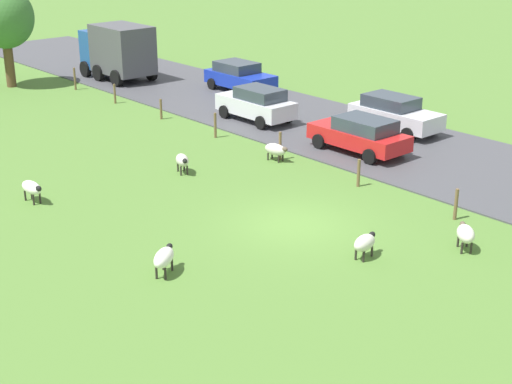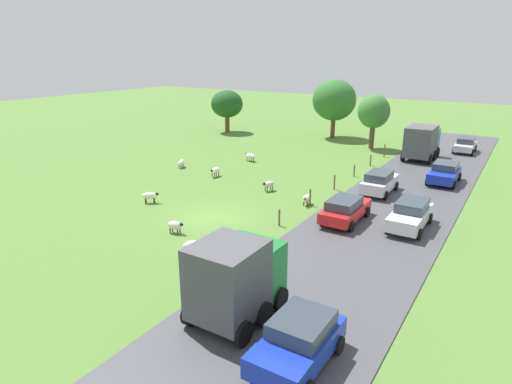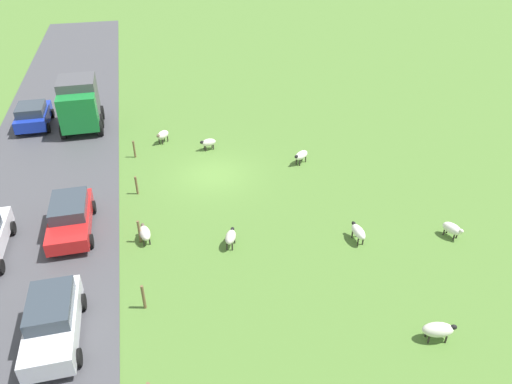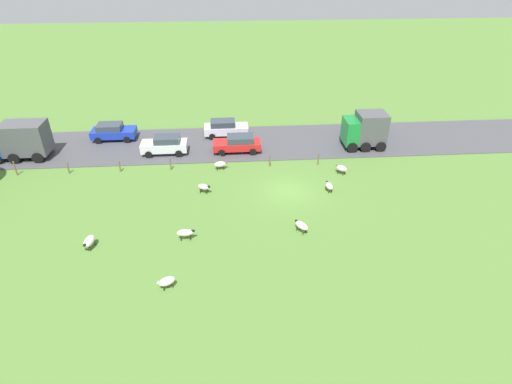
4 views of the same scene
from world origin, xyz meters
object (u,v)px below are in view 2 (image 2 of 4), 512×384
(sheep_0, at_px, (307,198))
(sheep_6, at_px, (175,225))
(truck_1, at_px, (236,278))
(car_0, at_px, (410,214))
(sheep_3, at_px, (250,156))
(sheep_7, at_px, (181,163))
(car_2, at_px, (345,209))
(sheep_2, at_px, (269,184))
(sheep_5, at_px, (215,170))
(car_1, at_px, (298,341))
(tree_0, at_px, (334,100))
(tree_2, at_px, (227,104))
(car_5, at_px, (465,145))
(sheep_1, at_px, (150,196))
(truck_0, at_px, (422,141))
(car_3, at_px, (445,172))
(sheep_4, at_px, (192,245))
(car_4, at_px, (380,182))
(tree_1, at_px, (374,112))

(sheep_0, relative_size, sheep_6, 1.10)
(truck_1, xyz_separation_m, car_0, (3.50, 13.13, -0.90))
(sheep_3, bearing_deg, truck_1, -58.30)
(sheep_7, relative_size, car_2, 0.25)
(sheep_2, relative_size, sheep_6, 1.02)
(sheep_5, relative_size, car_2, 0.28)
(car_1, xyz_separation_m, car_2, (-3.43, 13.09, -0.05))
(tree_0, bearing_deg, sheep_7, -105.78)
(sheep_6, relative_size, car_2, 0.24)
(tree_2, distance_m, car_2, 33.26)
(tree_0, bearing_deg, car_5, -1.84)
(sheep_1, bearing_deg, truck_1, -32.22)
(sheep_0, relative_size, truck_0, 0.24)
(tree_2, height_order, car_3, tree_2)
(car_0, bearing_deg, sheep_5, 170.33)
(sheep_4, xyz_separation_m, sheep_5, (-8.08, 12.56, -0.01))
(sheep_5, distance_m, tree_2, 21.72)
(tree_2, height_order, car_4, tree_2)
(tree_1, relative_size, car_0, 1.33)
(sheep_6, relative_size, car_0, 0.25)
(car_4, bearing_deg, sheep_7, -173.51)
(sheep_1, relative_size, sheep_5, 0.94)
(sheep_7, bearing_deg, sheep_0, -12.26)
(sheep_0, height_order, car_1, car_1)
(sheep_0, distance_m, sheep_4, 10.37)
(sheep_1, xyz_separation_m, truck_0, (13.04, 23.31, 1.28))
(car_0, relative_size, car_4, 1.05)
(sheep_3, xyz_separation_m, car_5, (16.93, 15.15, 0.32))
(car_2, height_order, car_5, car_2)
(sheep_1, height_order, sheep_5, sheep_1)
(sheep_6, xyz_separation_m, car_0, (11.36, 8.02, 0.42))
(car_2, bearing_deg, car_0, 16.84)
(tree_2, bearing_deg, sheep_4, -57.06)
(truck_0, height_order, car_2, truck_0)
(tree_1, bearing_deg, sheep_5, -112.54)
(sheep_6, relative_size, tree_1, 0.18)
(truck_1, bearing_deg, sheep_6, 146.97)
(sheep_7, xyz_separation_m, car_2, (17.53, -4.72, 0.38))
(car_2, xyz_separation_m, car_3, (3.64, 12.22, 0.03))
(car_0, relative_size, car_3, 1.03)
(sheep_1, bearing_deg, tree_0, 87.59)
(sheep_0, xyz_separation_m, sheep_1, (-9.46, -5.49, 0.05))
(truck_1, bearing_deg, sheep_0, 104.48)
(sheep_0, relative_size, sheep_7, 1.07)
(sheep_2, xyz_separation_m, car_3, (10.85, 9.28, 0.36))
(sheep_1, bearing_deg, sheep_5, 91.74)
(sheep_0, relative_size, sheep_1, 1.03)
(sheep_5, relative_size, car_3, 0.29)
(car_0, height_order, car_4, car_4)
(sheep_2, relative_size, truck_1, 0.28)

